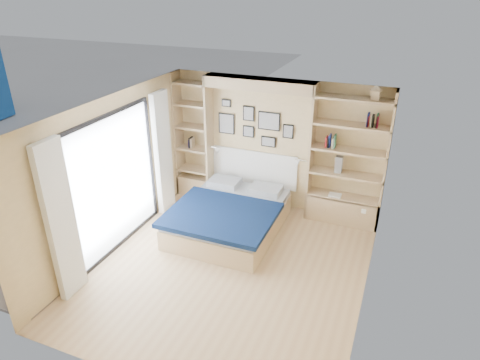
% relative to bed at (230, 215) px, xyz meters
% --- Properties ---
extents(ground, '(4.50, 4.50, 0.00)m').
position_rel_bed_xyz_m(ground, '(0.45, -1.05, -0.28)').
color(ground, tan).
rests_on(ground, ground).
extents(room_shell, '(4.50, 4.50, 4.50)m').
position_rel_bed_xyz_m(room_shell, '(0.06, 0.47, 0.80)').
color(room_shell, '#DDBC83').
rests_on(room_shell, ground).
extents(bed, '(1.77, 2.29, 1.07)m').
position_rel_bed_xyz_m(bed, '(0.00, 0.00, 0.00)').
color(bed, tan).
rests_on(bed, ground).
extents(photo_gallery, '(1.48, 0.02, 0.82)m').
position_rel_bed_xyz_m(photo_gallery, '(-0.00, 1.17, 1.32)').
color(photo_gallery, black).
rests_on(photo_gallery, ground).
extents(reading_lamps, '(1.92, 0.12, 0.15)m').
position_rel_bed_xyz_m(reading_lamps, '(0.15, 0.95, 0.82)').
color(reading_lamps, silver).
rests_on(reading_lamps, ground).
extents(shelf_decor, '(3.49, 0.23, 2.03)m').
position_rel_bed_xyz_m(shelf_decor, '(1.53, 1.01, 1.41)').
color(shelf_decor, '#A51E1E').
rests_on(shelf_decor, ground).
extents(deck, '(3.20, 4.00, 0.05)m').
position_rel_bed_xyz_m(deck, '(-3.15, -1.05, -0.28)').
color(deck, '#6A5A4E').
rests_on(deck, ground).
extents(deck_chair, '(0.77, 0.92, 0.80)m').
position_rel_bed_xyz_m(deck_chair, '(-3.19, -1.09, 0.10)').
color(deck_chair, tan).
rests_on(deck_chair, ground).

